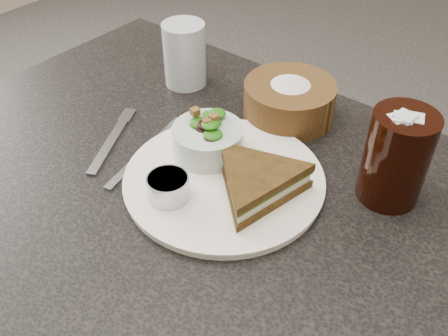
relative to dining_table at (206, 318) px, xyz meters
The scene contains 11 objects.
dining_table is the anchor object (origin of this frame).
dinner_plate 0.38m from the dining_table, 29.19° to the left, with size 0.30×0.30×0.01m, color white.
sandwich 0.42m from the dining_table, 11.89° to the left, with size 0.17×0.17×0.05m, color #4A3213, non-canonical shape.
salad_bowl 0.42m from the dining_table, 116.91° to the left, with size 0.11×0.11×0.06m, color #B3C3BC, non-canonical shape.
dressing_ramekin 0.41m from the dining_table, 91.18° to the right, with size 0.06×0.06×0.04m, color #ABB1B9.
orange_wedge 0.41m from the dining_table, 51.85° to the left, with size 0.07×0.07×0.03m, color #F05E00.
fork 0.42m from the dining_table, behind, with size 0.02×0.16×0.00m, color #9497A0.
knife 0.39m from the dining_table, behind, with size 0.01×0.21×0.00m, color #8F939A.
bread_basket 0.48m from the dining_table, 87.69° to the left, with size 0.16×0.16×0.09m, color brown, non-canonical shape.
cola_glass 0.53m from the dining_table, 32.76° to the left, with size 0.09×0.09×0.15m, color black, non-canonical shape.
water_glass 0.52m from the dining_table, 136.60° to the left, with size 0.08×0.08×0.12m, color #AFBBC0.
Camera 1 is at (0.38, -0.42, 1.26)m, focal length 40.00 mm.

